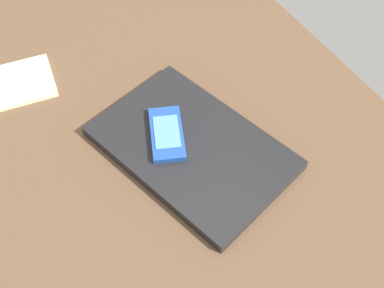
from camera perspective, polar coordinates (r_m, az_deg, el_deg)
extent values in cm
cube|color=brown|center=(89.01, -4.74, 1.81)|extent=(120.00, 80.00, 3.00)
cube|color=black|center=(82.96, 0.00, -0.43)|extent=(37.05, 29.51, 1.96)
cube|color=#1E479E|center=(82.99, -2.94, 1.19)|extent=(12.47, 9.28, 1.03)
cube|color=#5993E0|center=(82.53, -2.95, 1.45)|extent=(8.06, 6.56, 0.14)
cube|color=#F2EDB2|center=(99.49, -21.22, 6.15)|extent=(14.08, 20.57, 0.80)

